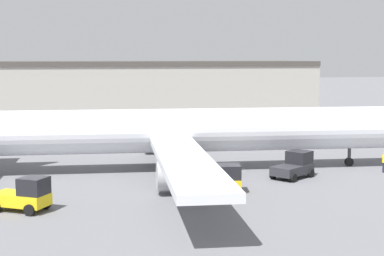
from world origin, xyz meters
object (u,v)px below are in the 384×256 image
object	(u,v)px
ground_crew_worker	(384,161)
baggage_tug	(25,195)
belt_loader_truck	(219,179)
airplane	(179,131)
pushback_tug	(295,166)

from	to	relation	value
ground_crew_worker	baggage_tug	bearing A→B (deg)	-35.44
baggage_tug	belt_loader_truck	xyz separation A→B (m)	(12.45, 2.03, -0.02)
airplane	ground_crew_worker	size ratio (longest dim) A/B	26.25
airplane	belt_loader_truck	world-z (taller)	airplane
baggage_tug	belt_loader_truck	size ratio (longest dim) A/B	1.01
ground_crew_worker	baggage_tug	world-z (taller)	baggage_tug
airplane	baggage_tug	distance (m)	15.61
ground_crew_worker	belt_loader_truck	xyz separation A→B (m)	(-14.63, -4.00, 0.05)
ground_crew_worker	belt_loader_truck	world-z (taller)	belt_loader_truck
belt_loader_truck	pushback_tug	size ratio (longest dim) A/B	0.95
airplane	pushback_tug	bearing A→B (deg)	-25.55
airplane	pushback_tug	size ratio (longest dim) A/B	11.40
ground_crew_worker	belt_loader_truck	size ratio (longest dim) A/B	0.46
pushback_tug	belt_loader_truck	bearing A→B (deg)	173.22
airplane	ground_crew_worker	distance (m)	16.45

